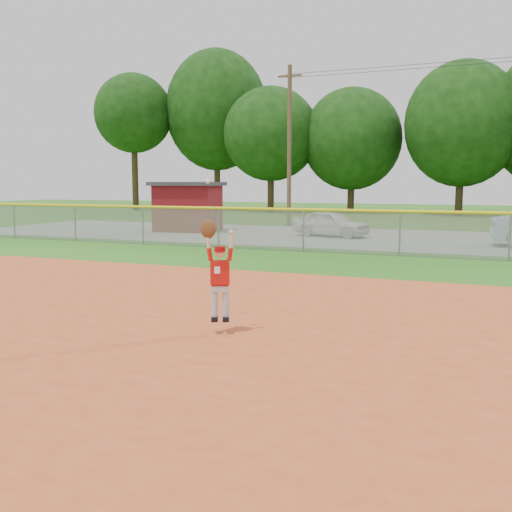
{
  "coord_description": "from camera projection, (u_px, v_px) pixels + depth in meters",
  "views": [
    {
      "loc": [
        2.7,
        -9.2,
        2.4
      ],
      "look_at": [
        -1.18,
        0.3,
        1.1
      ],
      "focal_mm": 40.0,
      "sensor_mm": 36.0,
      "label": 1
    }
  ],
  "objects": [
    {
      "name": "parking_strip",
      "position": [
        420.0,
        240.0,
        24.45
      ],
      "size": [
        44.0,
        10.0,
        0.03
      ],
      "primitive_type": "cube",
      "color": "gray",
      "rests_on": "ground"
    },
    {
      "name": "clay_infield",
      "position": [
        243.0,
        379.0,
        7.0
      ],
      "size": [
        24.0,
        16.0,
        0.04
      ],
      "primitive_type": "cube",
      "color": "#B64721",
      "rests_on": "ground"
    },
    {
      "name": "ballplayer",
      "position": [
        218.0,
        271.0,
        8.96
      ],
      "size": [
        0.52,
        0.31,
        2.24
      ],
      "color": "silver",
      "rests_on": "ground"
    },
    {
      "name": "utility_shed",
      "position": [
        188.0,
        206.0,
        28.6
      ],
      "size": [
        3.62,
        2.98,
        2.49
      ],
      "color": "#580C10",
      "rests_on": "ground"
    },
    {
      "name": "tree_line",
      "position": [
        469.0,
        116.0,
        43.26
      ],
      "size": [
        62.37,
        13.0,
        14.43
      ],
      "color": "#422D1C",
      "rests_on": "ground"
    },
    {
      "name": "car_white_a",
      "position": [
        331.0,
        223.0,
        25.69
      ],
      "size": [
        3.68,
        2.11,
        1.18
      ],
      "primitive_type": "imported",
      "rotation": [
        0.0,
        0.0,
        1.35
      ],
      "color": "white",
      "rests_on": "parking_strip"
    },
    {
      "name": "ground",
      "position": [
        313.0,
        325.0,
        9.76
      ],
      "size": [
        120.0,
        120.0,
        0.0
      ],
      "primitive_type": "plane",
      "color": "#296316",
      "rests_on": "ground"
    },
    {
      "name": "power_lines",
      "position": [
        457.0,
        139.0,
        29.0
      ],
      "size": [
        19.4,
        0.24,
        9.0
      ],
      "color": "#4C3823",
      "rests_on": "ground"
    },
    {
      "name": "outfield_fence",
      "position": [
        400.0,
        230.0,
        18.83
      ],
      "size": [
        40.06,
        0.1,
        1.55
      ],
      "color": "gray",
      "rests_on": "ground"
    }
  ]
}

